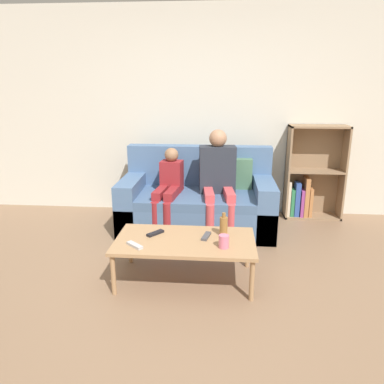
% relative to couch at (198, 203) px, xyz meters
% --- Properties ---
extents(ground_plane, '(22.00, 22.00, 0.00)m').
position_rel_couch_xyz_m(ground_plane, '(0.01, -1.76, -0.31)').
color(ground_plane, '#84664C').
extents(wall_back, '(12.00, 0.06, 2.60)m').
position_rel_couch_xyz_m(wall_back, '(0.01, 0.67, 0.99)').
color(wall_back, beige).
rests_on(wall_back, ground_plane).
extents(couch, '(1.75, 0.91, 0.94)m').
position_rel_couch_xyz_m(couch, '(0.00, 0.00, 0.00)').
color(couch, '#4C6B93').
rests_on(couch, ground_plane).
extents(bookshelf, '(0.71, 0.28, 1.18)m').
position_rel_couch_xyz_m(bookshelf, '(1.39, 0.52, 0.17)').
color(bookshelf, '#8E7051').
rests_on(bookshelf, ground_plane).
extents(coffee_table, '(1.20, 0.65, 0.38)m').
position_rel_couch_xyz_m(coffee_table, '(-0.03, -1.25, 0.04)').
color(coffee_table, '#A87F56').
rests_on(coffee_table, ground_plane).
extents(person_adult, '(0.43, 0.66, 1.18)m').
position_rel_couch_xyz_m(person_adult, '(0.23, -0.09, 0.38)').
color(person_adult, '#C6474C').
rests_on(person_adult, ground_plane).
extents(person_child, '(0.31, 0.65, 0.96)m').
position_rel_couch_xyz_m(person_child, '(-0.32, -0.14, 0.24)').
color(person_child, maroon).
rests_on(person_child, ground_plane).
extents(cup_near, '(0.08, 0.08, 0.11)m').
position_rel_couch_xyz_m(cup_near, '(0.30, -1.38, 0.13)').
color(cup_near, pink).
rests_on(cup_near, coffee_table).
extents(tv_remote_0, '(0.08, 0.18, 0.02)m').
position_rel_couch_xyz_m(tv_remote_0, '(0.15, -1.18, 0.09)').
color(tv_remote_0, '#47474C').
rests_on(tv_remote_0, coffee_table).
extents(tv_remote_1, '(0.14, 0.16, 0.02)m').
position_rel_couch_xyz_m(tv_remote_1, '(-0.30, -1.15, 0.09)').
color(tv_remote_1, black).
rests_on(tv_remote_1, coffee_table).
extents(tv_remote_2, '(0.16, 0.15, 0.02)m').
position_rel_couch_xyz_m(tv_remote_2, '(-0.43, -1.42, 0.09)').
color(tv_remote_2, '#B7B7BC').
rests_on(tv_remote_2, coffee_table).
extents(bottle, '(0.07, 0.07, 0.21)m').
position_rel_couch_xyz_m(bottle, '(0.30, -1.13, 0.16)').
color(bottle, olive).
rests_on(bottle, coffee_table).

